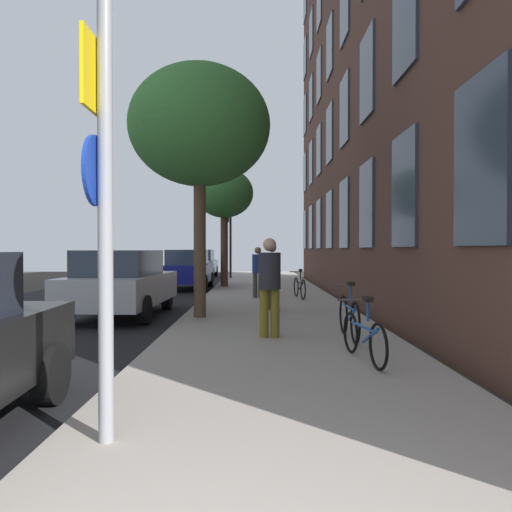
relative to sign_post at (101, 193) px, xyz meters
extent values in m
plane|color=#332D28|center=(-1.88, 12.01, -2.10)|extent=(41.80, 41.80, 0.00)
cube|color=black|center=(-3.98, 12.01, -2.10)|extent=(7.00, 38.00, 0.01)
cube|color=#9E9389|center=(1.62, 12.01, -2.04)|extent=(4.20, 38.00, 0.12)
cube|color=#513328|center=(4.22, 11.51, 6.34)|extent=(0.50, 27.00, 16.89)
cube|color=#2D3847|center=(3.94, 2.13, 0.64)|extent=(0.06, 1.45, 2.10)
cube|color=#2D3847|center=(3.94, 5.26, 0.64)|extent=(0.06, 1.45, 2.10)
cube|color=#2D3847|center=(3.94, 8.38, 0.64)|extent=(0.06, 1.45, 2.10)
cube|color=#2D3847|center=(3.94, 11.51, 0.64)|extent=(0.06, 1.45, 2.10)
cube|color=#2D3847|center=(3.94, 14.63, 0.64)|extent=(0.06, 1.45, 2.10)
cube|color=#2D3847|center=(3.94, 17.76, 0.64)|extent=(0.06, 1.45, 2.10)
cube|color=#2D3847|center=(3.94, 20.88, 0.64)|extent=(0.06, 1.45, 2.10)
cube|color=#2D3847|center=(3.94, 24.01, 0.64)|extent=(0.06, 1.45, 2.10)
cube|color=#2D3847|center=(3.94, 5.26, 3.82)|extent=(0.06, 1.45, 2.10)
cube|color=#2D3847|center=(3.94, 8.38, 3.82)|extent=(0.06, 1.45, 2.10)
cube|color=#2D3847|center=(3.94, 11.51, 3.82)|extent=(0.06, 1.45, 2.10)
cube|color=#2D3847|center=(3.94, 14.63, 3.82)|extent=(0.06, 1.45, 2.10)
cube|color=#2D3847|center=(3.94, 17.76, 3.82)|extent=(0.06, 1.45, 2.10)
cube|color=#2D3847|center=(3.94, 20.88, 3.82)|extent=(0.06, 1.45, 2.10)
cube|color=#2D3847|center=(3.94, 24.01, 3.82)|extent=(0.06, 1.45, 2.10)
cube|color=#2D3847|center=(3.94, 11.51, 7.00)|extent=(0.06, 1.45, 2.10)
cube|color=#2D3847|center=(3.94, 14.63, 7.00)|extent=(0.06, 1.45, 2.10)
cube|color=#2D3847|center=(3.94, 17.76, 7.00)|extent=(0.06, 1.45, 2.10)
cube|color=#2D3847|center=(3.94, 20.88, 7.00)|extent=(0.06, 1.45, 2.10)
cube|color=#2D3847|center=(3.94, 24.01, 7.00)|extent=(0.06, 1.45, 2.10)
cube|color=#2D3847|center=(3.94, 17.76, 10.18)|extent=(0.06, 1.45, 2.10)
cube|color=#2D3847|center=(3.94, 20.88, 10.18)|extent=(0.06, 1.45, 2.10)
cube|color=#2D3847|center=(3.94, 24.01, 10.18)|extent=(0.06, 1.45, 2.10)
cube|color=#2D3847|center=(3.94, 24.01, 13.35)|extent=(0.06, 1.45, 2.10)
cylinder|color=gray|center=(0.02, 0.00, -0.23)|extent=(0.12, 0.12, 3.51)
cube|color=yellow|center=(-0.06, 0.00, 0.92)|extent=(0.03, 0.60, 0.60)
cylinder|color=#14339E|center=(-0.06, 0.00, 0.17)|extent=(0.03, 0.56, 0.56)
cylinder|color=black|center=(-0.14, 22.76, -0.07)|extent=(0.12, 0.12, 3.82)
cube|color=black|center=(-0.32, 22.76, 1.39)|extent=(0.20, 0.24, 0.80)
sphere|color=red|center=(-0.43, 22.76, 1.65)|extent=(0.16, 0.16, 0.16)
sphere|color=#523707|center=(-0.43, 22.76, 1.39)|extent=(0.16, 0.16, 0.16)
sphere|color=#083E11|center=(-0.43, 22.76, 1.13)|extent=(0.16, 0.16, 0.16)
cylinder|color=brown|center=(-0.06, 7.39, -0.30)|extent=(0.28, 0.28, 3.37)
ellipsoid|color=#387533|center=(-0.06, 7.39, 2.34)|extent=(3.20, 3.20, 2.72)
cylinder|color=#4C3823|center=(-0.10, 16.80, -0.41)|extent=(0.31, 0.31, 3.14)
ellipsoid|color=#387533|center=(-0.10, 16.80, 1.88)|extent=(2.41, 2.41, 2.05)
torus|color=black|center=(2.62, 3.43, -1.68)|extent=(0.12, 0.61, 0.61)
torus|color=black|center=(2.77, 2.35, -1.68)|extent=(0.12, 0.61, 0.61)
cylinder|color=#194C99|center=(2.69, 2.89, -1.51)|extent=(0.17, 0.92, 0.04)
cylinder|color=#194C99|center=(2.73, 2.62, -1.59)|extent=(0.12, 0.56, 0.30)
cylinder|color=#194C99|center=(2.72, 2.73, -1.27)|extent=(0.04, 0.04, 0.28)
cube|color=black|center=(2.72, 2.73, -1.11)|extent=(0.10, 0.24, 0.06)
cylinder|color=#4C4C4C|center=(2.62, 3.43, -1.19)|extent=(0.42, 0.09, 0.03)
torus|color=black|center=(2.81, 5.10, -1.63)|extent=(0.04, 0.70, 0.70)
torus|color=black|center=(2.81, 4.06, -1.63)|extent=(0.04, 0.70, 0.70)
cylinder|color=#194C99|center=(2.81, 4.58, -1.44)|extent=(0.05, 0.88, 0.04)
cylinder|color=#194C99|center=(2.81, 4.32, -1.53)|extent=(0.05, 0.53, 0.29)
cylinder|color=#194C99|center=(2.81, 4.42, -1.18)|extent=(0.04, 0.04, 0.28)
cube|color=black|center=(2.81, 4.42, -1.02)|extent=(0.10, 0.24, 0.06)
cylinder|color=#4C4C4C|center=(2.81, 5.10, -1.10)|extent=(0.42, 0.03, 0.03)
torus|color=black|center=(2.52, 12.21, -1.67)|extent=(0.12, 0.63, 0.63)
torus|color=black|center=(2.65, 11.23, -1.67)|extent=(0.12, 0.63, 0.63)
cylinder|color=black|center=(2.58, 11.72, -1.49)|extent=(0.15, 0.84, 0.04)
cylinder|color=black|center=(2.61, 11.48, -1.57)|extent=(0.11, 0.51, 0.28)
cylinder|color=black|center=(2.60, 11.58, -1.25)|extent=(0.04, 0.04, 0.28)
cube|color=black|center=(2.60, 11.58, -1.09)|extent=(0.10, 0.24, 0.06)
cylinder|color=#4C4C4C|center=(2.52, 12.21, -1.17)|extent=(0.42, 0.09, 0.03)
torus|color=black|center=(1.86, 14.40, -1.64)|extent=(0.07, 0.69, 0.69)
torus|color=black|center=(1.91, 13.38, -1.64)|extent=(0.07, 0.69, 0.69)
cylinder|color=#B21E1E|center=(1.88, 13.89, -1.45)|extent=(0.08, 0.86, 0.04)
cylinder|color=#B21E1E|center=(1.89, 13.64, -1.53)|extent=(0.07, 0.52, 0.28)
cylinder|color=#B21E1E|center=(1.89, 13.74, -1.19)|extent=(0.04, 0.04, 0.28)
cube|color=black|center=(1.89, 13.74, -1.03)|extent=(0.10, 0.24, 0.06)
cylinder|color=#4C4C4C|center=(1.86, 14.40, -1.11)|extent=(0.42, 0.05, 0.03)
cylinder|color=olive|center=(1.36, 4.74, -1.56)|extent=(0.16, 0.16, 0.84)
cylinder|color=olive|center=(1.55, 4.74, -1.56)|extent=(0.16, 0.16, 0.84)
cylinder|color=#26262D|center=(1.45, 4.74, -0.82)|extent=(0.50, 0.50, 0.63)
sphere|color=tan|center=(1.45, 4.74, -0.37)|extent=(0.23, 0.23, 0.23)
cylinder|color=#4C4742|center=(1.54, 8.83, -1.57)|extent=(0.15, 0.15, 0.82)
cylinder|color=#4C4742|center=(1.72, 8.83, -1.57)|extent=(0.15, 0.15, 0.82)
cylinder|color=#26262D|center=(1.63, 8.83, -0.85)|extent=(0.51, 0.51, 0.62)
sphere|color=tan|center=(1.63, 8.83, -0.41)|extent=(0.22, 0.22, 0.22)
cylinder|color=#4C4742|center=(1.19, 11.93, -1.59)|extent=(0.15, 0.15, 0.78)
cylinder|color=#4C4742|center=(1.36, 11.93, -1.59)|extent=(0.15, 0.15, 0.78)
cylinder|color=navy|center=(1.28, 11.93, -0.91)|extent=(0.36, 0.36, 0.59)
sphere|color=#936B4C|center=(1.28, 11.93, -0.48)|extent=(0.21, 0.21, 0.21)
cylinder|color=black|center=(-0.97, 1.32, -1.77)|extent=(0.22, 0.64, 0.64)
cube|color=#B7B7BC|center=(-2.07, 8.34, -1.42)|extent=(2.01, 4.39, 0.70)
cube|color=#2D3847|center=(-2.07, 8.12, -0.77)|extent=(1.65, 2.48, 0.60)
cylinder|color=black|center=(-2.93, 9.73, -1.77)|extent=(0.22, 0.64, 0.64)
cylinder|color=black|center=(-1.22, 9.73, -1.77)|extent=(0.22, 0.64, 0.64)
cylinder|color=black|center=(-2.93, 6.95, -1.77)|extent=(0.22, 0.64, 0.64)
cylinder|color=black|center=(-1.22, 6.95, -1.77)|extent=(0.22, 0.64, 0.64)
cube|color=navy|center=(-1.57, 16.67, -1.42)|extent=(1.76, 4.03, 0.70)
cube|color=#384756|center=(-1.57, 16.47, -0.77)|extent=(1.48, 2.26, 0.60)
cylinder|color=black|center=(-2.37, 17.96, -1.77)|extent=(0.22, 0.64, 0.64)
cylinder|color=black|center=(-0.78, 17.96, -1.77)|extent=(0.22, 0.64, 0.64)
cylinder|color=black|center=(-2.37, 15.39, -1.77)|extent=(0.22, 0.64, 0.64)
cylinder|color=black|center=(-0.78, 15.39, -1.77)|extent=(0.22, 0.64, 0.64)
cube|color=silver|center=(-2.06, 25.01, -1.42)|extent=(1.88, 4.01, 0.70)
cube|color=#2D3847|center=(-2.06, 24.81, -0.77)|extent=(1.58, 2.25, 0.60)
cylinder|color=black|center=(-2.91, 26.29, -1.77)|extent=(0.22, 0.64, 0.64)
cylinder|color=black|center=(-1.21, 26.29, -1.77)|extent=(0.22, 0.64, 0.64)
cylinder|color=black|center=(-2.91, 23.73, -1.77)|extent=(0.22, 0.64, 0.64)
cylinder|color=black|center=(-1.21, 23.73, -1.77)|extent=(0.22, 0.64, 0.64)
camera|label=1|loc=(1.22, -3.98, -0.45)|focal=35.27mm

